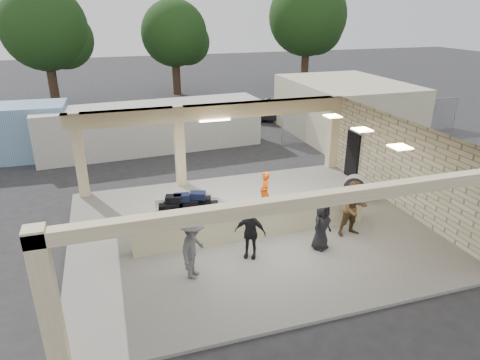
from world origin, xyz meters
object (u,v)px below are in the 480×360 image
object	(u,v)px
car_dark	(280,111)
container_white	(152,127)
baggage_counter	(254,222)
car_white_b	(341,105)
car_white_a	(327,114)
luggage_cart	(186,209)
baggage_handler	(265,192)
drum_fan	(355,187)
passenger_c	(193,248)
passenger_b	(250,233)
passenger_d	(322,226)
passenger_a	(354,209)

from	to	relation	value
car_dark	container_white	bearing A→B (deg)	141.15
baggage_counter	car_white_b	size ratio (longest dim) A/B	1.73
car_white_a	container_white	distance (m)	11.69
luggage_cart	container_white	size ratio (longest dim) A/B	0.21
baggage_handler	drum_fan	bearing A→B (deg)	90.19
baggage_counter	drum_fan	size ratio (longest dim) A/B	7.51
car_white_b	passenger_c	bearing A→B (deg)	138.08
baggage_counter	passenger_b	bearing A→B (deg)	-114.40
luggage_cart	car_white_b	bearing A→B (deg)	54.06
passenger_c	passenger_d	xyz separation A→B (m)	(4.16, 0.31, -0.14)
passenger_c	passenger_b	bearing A→B (deg)	-41.28
baggage_handler	car_dark	bearing A→B (deg)	157.93
baggage_handler	passenger_b	xyz separation A→B (m)	(-1.52, -2.77, 0.02)
luggage_cart	passenger_d	xyz separation A→B (m)	(3.81, -2.57, 0.05)
drum_fan	passenger_b	size ratio (longest dim) A/B	0.66
passenger_b	container_white	xyz separation A→B (m)	(-1.47, 12.00, 0.35)
luggage_cart	car_dark	xyz separation A→B (m)	(9.01, 13.42, -0.10)
car_dark	passenger_b	bearing A→B (deg)	-177.16
car_dark	baggage_handler	bearing A→B (deg)	-176.42
passenger_a	passenger_d	world-z (taller)	passenger_a
passenger_a	container_white	world-z (taller)	container_white
container_white	car_dark	bearing A→B (deg)	19.01
baggage_counter	container_white	distance (m)	10.99
passenger_c	container_white	size ratio (longest dim) A/B	0.16
drum_fan	passenger_d	bearing A→B (deg)	-95.85
passenger_b	container_white	bearing A→B (deg)	126.06
passenger_b	passenger_d	xyz separation A→B (m)	(2.31, -0.20, -0.03)
car_white_a	container_white	bearing A→B (deg)	78.49
passenger_a	baggage_counter	bearing A→B (deg)	164.07
baggage_counter	passenger_c	size ratio (longest dim) A/B	4.40
passenger_a	passenger_c	bearing A→B (deg)	-171.46
passenger_a	baggage_handler	bearing A→B (deg)	132.08
luggage_cart	car_white_a	bearing A→B (deg)	54.23
luggage_cart	passenger_b	bearing A→B (deg)	-48.12
passenger_d	passenger_b	bearing A→B (deg)	147.51
passenger_b	passenger_c	distance (m)	1.93
passenger_d	container_white	distance (m)	12.78
passenger_b	luggage_cart	bearing A→B (deg)	151.39
container_white	car_white_b	bearing A→B (deg)	12.25
luggage_cart	passenger_a	size ratio (longest dim) A/B	1.28
drum_fan	car_white_a	bearing A→B (deg)	107.46
baggage_counter	car_white_a	size ratio (longest dim) A/B	1.60
passenger_d	car_white_a	xyz separation A→B (m)	(7.76, 14.00, -0.16)
car_white_a	baggage_counter	bearing A→B (deg)	122.51
drum_fan	baggage_counter	bearing A→B (deg)	-122.89
passenger_d	drum_fan	bearing A→B (deg)	16.05
passenger_a	passenger_c	xyz separation A→B (m)	(-5.59, -0.78, -0.03)
drum_fan	baggage_handler	size ratio (longest dim) A/B	0.68
baggage_counter	car_white_b	bearing A→B (deg)	51.34
passenger_d	car_white_a	world-z (taller)	passenger_d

